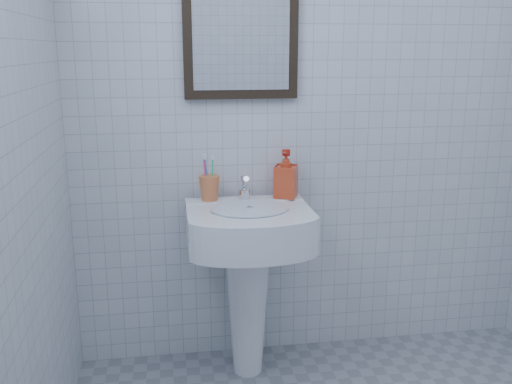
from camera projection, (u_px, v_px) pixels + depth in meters
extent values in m
cube|color=silver|center=(312.00, 95.00, 2.59)|extent=(2.20, 0.02, 2.50)
cone|color=white|center=(248.00, 305.00, 2.58)|extent=(0.21, 0.21, 0.66)
cube|color=white|center=(249.00, 226.00, 2.44)|extent=(0.53, 0.38, 0.16)
cube|color=white|center=(244.00, 202.00, 2.56)|extent=(0.53, 0.09, 0.03)
cylinder|color=white|center=(250.00, 208.00, 2.39)|extent=(0.33, 0.33, 0.01)
cylinder|color=silver|center=(245.00, 195.00, 2.53)|extent=(0.05, 0.05, 0.05)
cylinder|color=silver|center=(245.00, 183.00, 2.50)|extent=(0.02, 0.09, 0.08)
cylinder|color=silver|center=(244.00, 185.00, 2.54)|extent=(0.03, 0.05, 0.09)
imported|color=red|center=(286.00, 174.00, 2.56)|extent=(0.13, 0.13, 0.21)
cube|color=black|center=(241.00, 26.00, 2.45)|extent=(0.50, 0.04, 0.62)
cube|color=silver|center=(241.00, 26.00, 2.43)|extent=(0.42, 0.00, 0.54)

